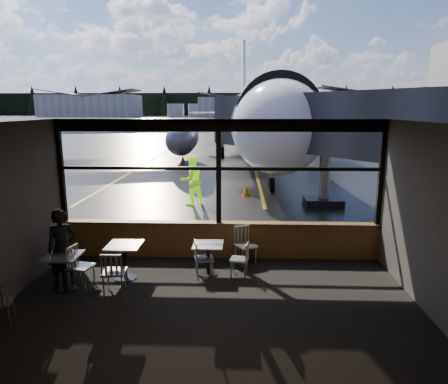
# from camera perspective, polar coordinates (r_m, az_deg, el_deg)

# --- Properties ---
(ground_plane) EXTENTS (520.00, 520.00, 0.00)m
(ground_plane) POSITION_cam_1_polar(r_m,az_deg,el_deg) (129.75, 2.07, 10.17)
(ground_plane) COLOR black
(ground_plane) RESTS_ON ground
(carpet_floor) EXTENTS (8.00, 6.00, 0.01)m
(carpet_floor) POSITION_cam_1_polar(r_m,az_deg,el_deg) (7.68, -1.95, -17.24)
(carpet_floor) COLOR black
(carpet_floor) RESTS_ON ground
(ceiling) EXTENTS (8.00, 6.00, 0.04)m
(ceiling) POSITION_cam_1_polar(r_m,az_deg,el_deg) (6.72, -2.16, 9.76)
(ceiling) COLOR #38332D
(ceiling) RESTS_ON ground
(wall_right) EXTENTS (0.04, 6.00, 3.50)m
(wall_right) POSITION_cam_1_polar(r_m,az_deg,el_deg) (7.81, 28.78, -4.45)
(wall_right) COLOR #484039
(wall_right) RESTS_ON ground
(wall_back) EXTENTS (8.00, 0.04, 3.50)m
(wall_back) POSITION_cam_1_polar(r_m,az_deg,el_deg) (4.23, -5.21, -16.32)
(wall_back) COLOR #484039
(wall_back) RESTS_ON ground
(window_sill) EXTENTS (8.00, 0.28, 0.90)m
(window_sill) POSITION_cam_1_polar(r_m,az_deg,el_deg) (10.25, -0.74, -6.90)
(window_sill) COLOR brown
(window_sill) RESTS_ON ground
(window_header) EXTENTS (8.00, 0.18, 0.30)m
(window_header) POSITION_cam_1_polar(r_m,az_deg,el_deg) (9.72, -0.78, 9.52)
(window_header) COLOR black
(window_header) RESTS_ON ground
(mullion_left) EXTENTS (0.12, 0.12, 2.60)m
(mullion_left) POSITION_cam_1_polar(r_m,az_deg,el_deg) (10.78, -22.24, 2.73)
(mullion_left) COLOR black
(mullion_left) RESTS_ON ground
(mullion_centre) EXTENTS (0.12, 0.12, 2.60)m
(mullion_centre) POSITION_cam_1_polar(r_m,az_deg,el_deg) (9.83, -0.77, 2.80)
(mullion_centre) COLOR black
(mullion_centre) RESTS_ON ground
(mullion_right) EXTENTS (0.12, 0.12, 2.60)m
(mullion_right) POSITION_cam_1_polar(r_m,az_deg,el_deg) (10.40, 21.54, 2.47)
(mullion_right) COLOR black
(mullion_right) RESTS_ON ground
(window_transom) EXTENTS (8.00, 0.10, 0.08)m
(window_transom) POSITION_cam_1_polar(r_m,az_deg,el_deg) (9.82, -0.77, 3.38)
(window_transom) COLOR black
(window_transom) RESTS_ON ground
(airliner) EXTENTS (31.56, 37.32, 11.03)m
(airliner) POSITION_cam_1_polar(r_m,az_deg,el_deg) (30.27, 4.28, 15.16)
(airliner) COLOR white
(airliner) RESTS_ON ground_plane
(jet_bridge) EXTENTS (8.69, 10.62, 4.63)m
(jet_bridge) POSITION_cam_1_polar(r_m,az_deg,el_deg) (15.57, 13.77, 6.24)
(jet_bridge) COLOR #28282B
(jet_bridge) RESTS_ON ground_plane
(cafe_table_near) EXTENTS (0.68, 0.68, 0.74)m
(cafe_table_near) POSITION_cam_1_polar(r_m,az_deg,el_deg) (9.23, -2.27, -9.61)
(cafe_table_near) COLOR gray
(cafe_table_near) RESTS_ON carpet_floor
(cafe_table_mid) EXTENTS (0.73, 0.73, 0.81)m
(cafe_table_mid) POSITION_cam_1_polar(r_m,az_deg,el_deg) (9.26, -13.96, -9.66)
(cafe_table_mid) COLOR #A6A099
(cafe_table_mid) RESTS_ON carpet_floor
(cafe_table_left) EXTENTS (0.70, 0.70, 0.77)m
(cafe_table_left) POSITION_cam_1_polar(r_m,az_deg,el_deg) (9.13, -21.87, -10.63)
(cafe_table_left) COLOR gray
(cafe_table_left) RESTS_ON carpet_floor
(chair_near_e) EXTENTS (0.51, 0.51, 0.81)m
(chair_near_e) POSITION_cam_1_polar(r_m,az_deg,el_deg) (9.11, 2.18, -9.65)
(chair_near_e) COLOR #BDB8AA
(chair_near_e) RESTS_ON carpet_floor
(chair_near_w) EXTENTS (0.56, 0.56, 0.86)m
(chair_near_w) POSITION_cam_1_polar(r_m,az_deg,el_deg) (9.09, -2.86, -9.54)
(chair_near_w) COLOR #ACA79B
(chair_near_w) RESTS_ON carpet_floor
(chair_near_n) EXTENTS (0.70, 0.70, 0.94)m
(chair_near_n) POSITION_cam_1_polar(r_m,az_deg,el_deg) (9.80, 3.11, -7.69)
(chair_near_n) COLOR beige
(chair_near_n) RESTS_ON carpet_floor
(chair_mid_s) EXTENTS (0.55, 0.55, 0.94)m
(chair_mid_s) POSITION_cam_1_polar(r_m,az_deg,el_deg) (8.59, -15.40, -11.01)
(chair_mid_s) COLOR #ACA69B
(chair_mid_s) RESTS_ON carpet_floor
(chair_mid_w) EXTENTS (0.60, 0.60, 0.92)m
(chair_mid_w) POSITION_cam_1_polar(r_m,az_deg,el_deg) (9.10, -19.73, -10.07)
(chair_mid_w) COLOR beige
(chair_mid_w) RESTS_ON carpet_floor
(chair_left_s) EXTENTS (0.55, 0.55, 0.82)m
(chair_left_s) POSITION_cam_1_polar(r_m,az_deg,el_deg) (8.23, -29.32, -13.65)
(chair_left_s) COLOR beige
(chair_left_s) RESTS_ON carpet_floor
(passenger) EXTENTS (0.74, 0.69, 1.69)m
(passenger) POSITION_cam_1_polar(r_m,az_deg,el_deg) (9.20, -22.09, -7.44)
(passenger) COLOR black
(passenger) RESTS_ON carpet_floor
(ground_crew) EXTENTS (1.19, 1.14, 1.93)m
(ground_crew) POSITION_cam_1_polar(r_m,az_deg,el_deg) (15.78, -4.64, 1.65)
(ground_crew) COLOR #BFF219
(ground_crew) RESTS_ON ground_plane
(cone_nose) EXTENTS (0.33, 0.33, 0.46)m
(cone_nose) POSITION_cam_1_polar(r_m,az_deg,el_deg) (17.51, 3.15, 0.23)
(cone_nose) COLOR orange
(cone_nose) RESTS_ON ground_plane
(cone_wing) EXTENTS (0.31, 0.31, 0.43)m
(cone_wing) POSITION_cam_1_polar(r_m,az_deg,el_deg) (29.08, -5.90, 4.80)
(cone_wing) COLOR orange
(cone_wing) RESTS_ON ground_plane
(hangar_left) EXTENTS (45.00, 18.00, 11.00)m
(hangar_left) POSITION_cam_1_polar(r_m,az_deg,el_deg) (202.39, -18.53, 11.73)
(hangar_left) COLOR silver
(hangar_left) RESTS_ON ground_plane
(hangar_mid) EXTENTS (38.00, 15.00, 10.00)m
(hangar_mid) POSITION_cam_1_polar(r_m,az_deg,el_deg) (194.70, 2.16, 12.19)
(hangar_mid) COLOR silver
(hangar_mid) RESTS_ON ground_plane
(hangar_right) EXTENTS (50.00, 20.00, 12.00)m
(hangar_right) POSITION_cam_1_polar(r_m,az_deg,el_deg) (196.91, 20.29, 11.77)
(hangar_right) COLOR silver
(hangar_right) RESTS_ON ground_plane
(fuel_tank_a) EXTENTS (8.00, 8.00, 6.00)m
(fuel_tank_a) POSITION_cam_1_polar(r_m,az_deg,el_deg) (194.11, -6.92, 11.53)
(fuel_tank_a) COLOR silver
(fuel_tank_a) RESTS_ON ground_plane
(fuel_tank_b) EXTENTS (8.00, 8.00, 6.00)m
(fuel_tank_b) POSITION_cam_1_polar(r_m,az_deg,el_deg) (192.79, -3.92, 11.58)
(fuel_tank_b) COLOR silver
(fuel_tank_b) RESTS_ON ground_plane
(fuel_tank_c) EXTENTS (8.00, 8.00, 6.00)m
(fuel_tank_c) POSITION_cam_1_polar(r_m,az_deg,el_deg) (191.98, -0.89, 11.61)
(fuel_tank_c) COLOR silver
(fuel_tank_c) RESTS_ON ground_plane
(treeline) EXTENTS (360.00, 3.00, 12.00)m
(treeline) POSITION_cam_1_polar(r_m,az_deg,el_deg) (219.71, 2.18, 12.41)
(treeline) COLOR black
(treeline) RESTS_ON ground_plane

